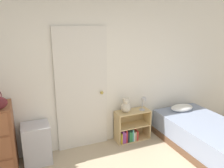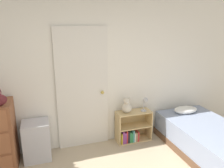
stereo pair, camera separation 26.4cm
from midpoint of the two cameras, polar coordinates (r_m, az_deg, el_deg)
wall_back at (r=3.67m, az=-4.26°, el=2.69°), size 10.00×0.06×2.55m
door_closed at (r=3.66m, az=-5.65°, el=-1.40°), size 0.87×0.09×2.05m
storage_bin at (r=3.70m, az=-17.10°, el=-13.96°), size 0.41×0.37×0.62m
bookshelf at (r=4.10m, az=6.87°, el=-11.71°), size 0.64×0.28×0.56m
teddy_bear at (r=3.88m, az=5.82°, el=-5.84°), size 0.18×0.18×0.28m
desk_lamp at (r=3.97m, az=10.51°, el=-4.58°), size 0.12×0.11×0.26m
bed at (r=4.09m, az=25.75°, el=-13.05°), size 1.04×1.86×0.58m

